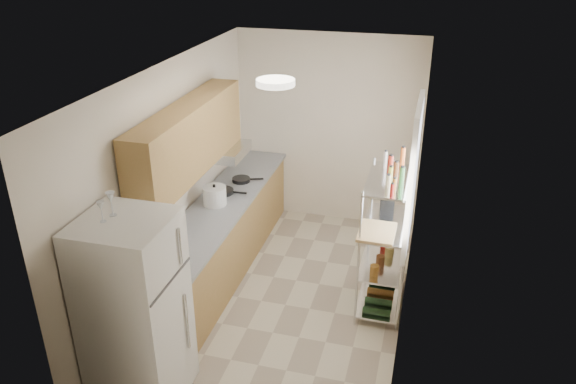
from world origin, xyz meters
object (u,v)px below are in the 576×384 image
refrigerator (135,313)px  rice_cooker (215,196)px  cutting_board (377,232)px  frying_pan_large (223,191)px  espresso_machine (387,201)px

refrigerator → rice_cooker: (-0.09, 2.02, 0.13)m
rice_cooker → cutting_board: rice_cooker is taller
rice_cooker → refrigerator: bearing=-87.4°
frying_pan_large → cutting_board: (1.92, -0.70, 0.10)m
refrigerator → cutting_board: refrigerator is taller
frying_pan_large → espresso_machine: 1.98m
cutting_board → rice_cooker: bearing=168.1°
cutting_board → espresso_machine: size_ratio=1.86×
refrigerator → rice_cooker: refrigerator is taller
refrigerator → espresso_machine: size_ratio=7.04×
frying_pan_large → espresso_machine: size_ratio=1.04×
refrigerator → espresso_machine: refrigerator is taller
frying_pan_large → cutting_board: bearing=-24.3°
refrigerator → espresso_machine: (1.85, 2.14, 0.26)m
refrigerator → cutting_board: bearing=41.9°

